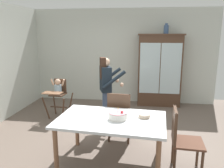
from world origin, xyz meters
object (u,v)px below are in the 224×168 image
serving_bowl (144,116)px  dining_table (111,123)px  china_cabinet (159,70)px  high_chair_with_toddler (58,91)px  ceramic_vase (166,29)px  adult_person (106,84)px  birthday_cake (118,116)px  dining_chair_right_end (181,136)px  dining_chair_far_side (120,113)px

serving_bowl → dining_table: bearing=-167.0°
china_cabinet → high_chair_with_toddler: (-2.47, -1.32, -0.35)m
ceramic_vase → adult_person: (-1.34, -1.78, -1.15)m
birthday_cake → dining_chair_right_end: 0.96m
serving_bowl → dining_chair_far_side: dining_chair_far_side is taller
china_cabinet → dining_table: china_cabinet is taller
birthday_cake → dining_chair_right_end: bearing=-4.7°
china_cabinet → dining_chair_right_end: size_ratio=2.08×
adult_person → birthday_cake: adult_person is taller
china_cabinet → ceramic_vase: 1.12m
china_cabinet → dining_chair_far_side: (-0.86, -2.38, -0.45)m
dining_chair_far_side → birthday_cake: bearing=98.7°
ceramic_vase → dining_chair_far_side: bearing=-112.4°
ceramic_vase → birthday_cake: size_ratio=0.96×
adult_person → dining_table: size_ratio=0.89×
serving_bowl → adult_person: bearing=123.5°
dining_table → ceramic_vase: bearing=71.6°
china_cabinet → dining_chair_far_side: 2.57m
dining_table → dining_chair_right_end: size_ratio=1.79×
adult_person → china_cabinet: bearing=-54.5°
birthday_cake → china_cabinet: bearing=75.5°
china_cabinet → high_chair_with_toddler: bearing=-151.9°
high_chair_with_toddler → dining_chair_right_end: size_ratio=0.99×
birthday_cake → adult_person: bearing=107.1°
serving_bowl → dining_chair_far_side: size_ratio=0.19×
ceramic_vase → dining_table: bearing=-108.4°
adult_person → serving_bowl: size_ratio=8.50×
china_cabinet → dining_table: size_ratio=1.16×
high_chair_with_toddler → dining_table: (1.56, -1.79, 0.00)m
china_cabinet → dining_table: bearing=-106.3°
ceramic_vase → dining_table: ceramic_vase is taller
ceramic_vase → dining_chair_far_side: size_ratio=0.28×
china_cabinet → adult_person: 2.15m
dining_chair_far_side → dining_chair_right_end: size_ratio=1.00×
high_chair_with_toddler → adult_person: (1.25, -0.46, 0.31)m
birthday_cake → dining_chair_right_end: size_ratio=0.29×
dining_chair_far_side → china_cabinet: bearing=-105.2°
dining_chair_right_end → birthday_cake: bearing=88.5°
adult_person → ceramic_vase: bearing=-57.1°
ceramic_vase → dining_chair_right_end: ceramic_vase is taller
high_chair_with_toddler → serving_bowl: bearing=-35.2°
dining_chair_right_end → adult_person: bearing=46.7°
dining_table → serving_bowl: bearing=13.0°
adult_person → dining_chair_right_end: (1.34, -1.42, -0.41)m
ceramic_vase → dining_table: 3.59m
high_chair_with_toddler → adult_person: 1.37m
ceramic_vase → serving_bowl: bearing=-100.1°
dining_chair_right_end → china_cabinet: bearing=5.5°
high_chair_with_toddler → dining_chair_far_side: size_ratio=0.99×
high_chair_with_toddler → dining_table: high_chair_with_toddler is taller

